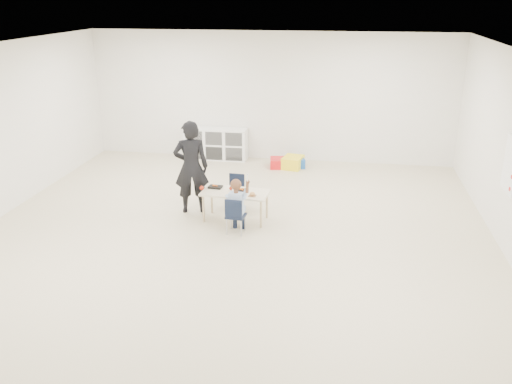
% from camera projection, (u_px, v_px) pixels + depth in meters
% --- Properties ---
extents(room, '(9.00, 9.02, 2.80)m').
position_uv_depth(room, '(227.00, 154.00, 7.67)').
color(room, '#C5B897').
rests_on(room, ground).
extents(table, '(1.13, 0.63, 0.50)m').
position_uv_depth(table, '(235.00, 206.00, 8.91)').
color(table, '#F0E4C0').
rests_on(table, ground).
extents(chair_near, '(0.31, 0.29, 0.60)m').
position_uv_depth(chair_near, '(236.00, 215.00, 8.41)').
color(chair_near, black).
rests_on(chair_near, ground).
extents(chair_far, '(0.31, 0.29, 0.60)m').
position_uv_depth(chair_far, '(235.00, 192.00, 9.37)').
color(chair_far, black).
rests_on(chair_far, ground).
extents(child, '(0.43, 0.43, 0.94)m').
position_uv_depth(child, '(236.00, 205.00, 8.35)').
color(child, '#A6C2E1').
rests_on(child, chair_near).
extents(lunch_tray_near, '(0.23, 0.18, 0.03)m').
position_uv_depth(lunch_tray_near, '(240.00, 190.00, 8.84)').
color(lunch_tray_near, black).
rests_on(lunch_tray_near, table).
extents(lunch_tray_far, '(0.23, 0.18, 0.03)m').
position_uv_depth(lunch_tray_far, '(215.00, 187.00, 9.00)').
color(lunch_tray_far, black).
rests_on(lunch_tray_far, table).
extents(milk_carton, '(0.08, 0.08, 0.10)m').
position_uv_depth(milk_carton, '(235.00, 192.00, 8.67)').
color(milk_carton, white).
rests_on(milk_carton, table).
extents(bread_roll, '(0.09, 0.09, 0.07)m').
position_uv_depth(bread_roll, '(252.00, 194.00, 8.63)').
color(bread_roll, tan).
rests_on(bread_roll, table).
extents(apple_near, '(0.07, 0.07, 0.07)m').
position_uv_depth(apple_near, '(231.00, 188.00, 8.88)').
color(apple_near, '#9F220E').
rests_on(apple_near, table).
extents(apple_far, '(0.07, 0.07, 0.07)m').
position_uv_depth(apple_far, '(202.00, 188.00, 8.89)').
color(apple_far, '#9F220E').
rests_on(apple_far, table).
extents(cubby_shelf, '(1.40, 0.40, 0.70)m').
position_uv_depth(cubby_shelf, '(216.00, 144.00, 12.18)').
color(cubby_shelf, white).
rests_on(cubby_shelf, ground).
extents(rules_poster, '(0.02, 0.60, 0.80)m').
position_uv_depth(rules_poster, '(510.00, 165.00, 7.67)').
color(rules_poster, white).
rests_on(rules_poster, room).
extents(adult, '(0.66, 0.52, 1.59)m').
position_uv_depth(adult, '(191.00, 167.00, 9.08)').
color(adult, black).
rests_on(adult, ground).
extents(bin_red, '(0.37, 0.44, 0.20)m').
position_uv_depth(bin_red, '(278.00, 163.00, 11.66)').
color(bin_red, red).
rests_on(bin_red, ground).
extents(bin_yellow, '(0.48, 0.57, 0.24)m').
position_uv_depth(bin_yellow, '(293.00, 162.00, 11.62)').
color(bin_yellow, yellow).
rests_on(bin_yellow, ground).
extents(bin_blue, '(0.41, 0.48, 0.20)m').
position_uv_depth(bin_blue, '(296.00, 162.00, 11.71)').
color(bin_blue, '#174FB0').
rests_on(bin_blue, ground).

